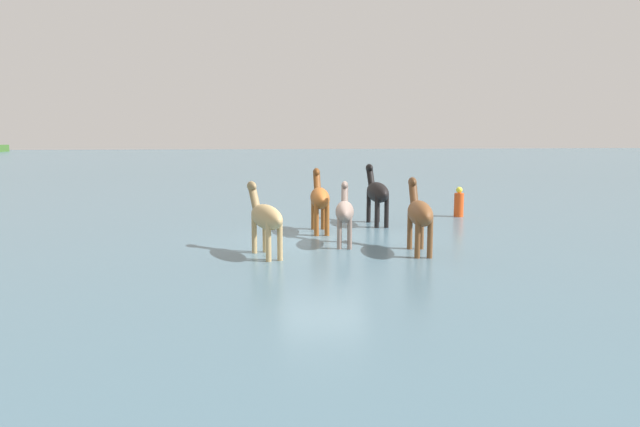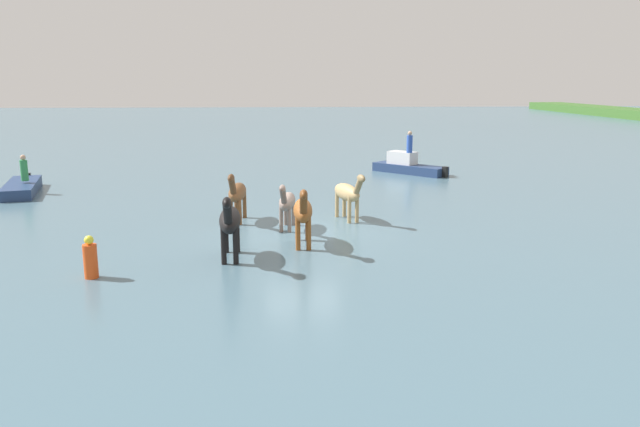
{
  "view_description": "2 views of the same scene",
  "coord_description": "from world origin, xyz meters",
  "px_view_note": "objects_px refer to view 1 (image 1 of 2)",
  "views": [
    {
      "loc": [
        -16.57,
        1.99,
        3.13
      ],
      "look_at": [
        -0.83,
        0.22,
        0.93
      ],
      "focal_mm": 32.21,
      "sensor_mm": 36.0,
      "label": 1
    },
    {
      "loc": [
        20.06,
        -0.77,
        5.04
      ],
      "look_at": [
        -0.26,
        0.61,
        0.64
      ],
      "focal_mm": 34.44,
      "sensor_mm": 36.0,
      "label": 2
    }
  ],
  "objects_px": {
    "horse_pinto_flank": "(419,213)",
    "buoy_channel_marker": "(459,203)",
    "horse_chestnut_trailing": "(345,212)",
    "horse_dun_straggler": "(377,192)",
    "horse_mid_herd": "(265,217)",
    "horse_rear_stallion": "(320,198)"
  },
  "relations": [
    {
      "from": "horse_rear_stallion",
      "to": "buoy_channel_marker",
      "type": "relative_size",
      "value": 2.24
    },
    {
      "from": "horse_pinto_flank",
      "to": "buoy_channel_marker",
      "type": "height_order",
      "value": "horse_pinto_flank"
    },
    {
      "from": "horse_dun_straggler",
      "to": "buoy_channel_marker",
      "type": "height_order",
      "value": "horse_dun_straggler"
    },
    {
      "from": "horse_dun_straggler",
      "to": "buoy_channel_marker",
      "type": "distance_m",
      "value": 3.87
    },
    {
      "from": "horse_rear_stallion",
      "to": "buoy_channel_marker",
      "type": "distance_m",
      "value": 6.35
    },
    {
      "from": "horse_mid_herd",
      "to": "horse_dun_straggler",
      "type": "bearing_deg",
      "value": -57.45
    },
    {
      "from": "buoy_channel_marker",
      "to": "horse_dun_straggler",
      "type": "bearing_deg",
      "value": 113.34
    },
    {
      "from": "horse_dun_straggler",
      "to": "horse_chestnut_trailing",
      "type": "bearing_deg",
      "value": 153.04
    },
    {
      "from": "horse_mid_herd",
      "to": "horse_rear_stallion",
      "type": "height_order",
      "value": "horse_rear_stallion"
    },
    {
      "from": "horse_dun_straggler",
      "to": "horse_rear_stallion",
      "type": "distance_m",
      "value": 2.52
    },
    {
      "from": "buoy_channel_marker",
      "to": "horse_rear_stallion",
      "type": "bearing_deg",
      "value": 116.6
    },
    {
      "from": "horse_dun_straggler",
      "to": "horse_rear_stallion",
      "type": "bearing_deg",
      "value": 119.94
    },
    {
      "from": "horse_dun_straggler",
      "to": "horse_chestnut_trailing",
      "type": "relative_size",
      "value": 1.17
    },
    {
      "from": "horse_dun_straggler",
      "to": "horse_pinto_flank",
      "type": "relative_size",
      "value": 1.05
    },
    {
      "from": "horse_pinto_flank",
      "to": "buoy_channel_marker",
      "type": "bearing_deg",
      "value": -22.55
    },
    {
      "from": "buoy_channel_marker",
      "to": "horse_mid_herd",
      "type": "bearing_deg",
      "value": 130.33
    },
    {
      "from": "horse_chestnut_trailing",
      "to": "horse_pinto_flank",
      "type": "relative_size",
      "value": 0.9
    },
    {
      "from": "horse_chestnut_trailing",
      "to": "buoy_channel_marker",
      "type": "relative_size",
      "value": 1.97
    },
    {
      "from": "horse_mid_herd",
      "to": "horse_pinto_flank",
      "type": "relative_size",
      "value": 0.95
    },
    {
      "from": "horse_chestnut_trailing",
      "to": "horse_pinto_flank",
      "type": "height_order",
      "value": "horse_pinto_flank"
    },
    {
      "from": "horse_mid_herd",
      "to": "buoy_channel_marker",
      "type": "relative_size",
      "value": 2.08
    },
    {
      "from": "horse_dun_straggler",
      "to": "horse_mid_herd",
      "type": "height_order",
      "value": "horse_dun_straggler"
    }
  ]
}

